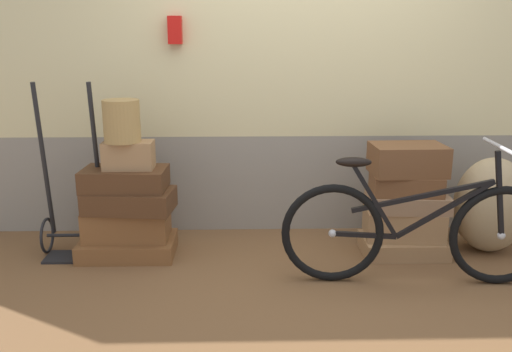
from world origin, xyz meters
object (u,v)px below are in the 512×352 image
(suitcase_7, at_px, (407,201))
(wicker_basket, at_px, (122,121))
(suitcase_6, at_px, (403,222))
(suitcase_8, at_px, (406,184))
(burlap_sack, at_px, (491,205))
(suitcase_3, at_px, (125,179))
(suitcase_5, at_px, (403,246))
(luggage_trolley, at_px, (74,215))
(suitcase_9, at_px, (408,159))
(suitcase_0, at_px, (128,246))
(suitcase_4, at_px, (129,155))
(suitcase_1, at_px, (127,223))
(bicycle, at_px, (416,231))
(suitcase_2, at_px, (130,200))

(suitcase_7, bearing_deg, wicker_basket, -176.31)
(suitcase_6, height_order, wicker_basket, wicker_basket)
(suitcase_8, bearing_deg, burlap_sack, 6.70)
(suitcase_3, height_order, suitcase_5, suitcase_3)
(luggage_trolley, bearing_deg, suitcase_9, -0.66)
(suitcase_8, height_order, wicker_basket, wicker_basket)
(suitcase_5, relative_size, suitcase_8, 1.23)
(suitcase_8, height_order, burlap_sack, burlap_sack)
(wicker_basket, relative_size, burlap_sack, 0.41)
(suitcase_0, bearing_deg, suitcase_4, 3.86)
(suitcase_7, relative_size, burlap_sack, 0.80)
(suitcase_3, distance_m, wicker_basket, 0.41)
(luggage_trolley, distance_m, burlap_sack, 2.99)
(suitcase_5, height_order, suitcase_6, suitcase_6)
(suitcase_3, distance_m, suitcase_4, 0.17)
(suitcase_0, relative_size, suitcase_5, 1.14)
(suitcase_0, distance_m, luggage_trolley, 0.44)
(suitcase_1, height_order, suitcase_5, suitcase_1)
(suitcase_6, xyz_separation_m, suitcase_9, (0.00, 0.01, 0.46))
(luggage_trolley, bearing_deg, burlap_sack, -0.35)
(suitcase_5, relative_size, suitcase_7, 1.06)
(suitcase_9, xyz_separation_m, bicycle, (-0.08, -0.50, -0.34))
(suitcase_5, xyz_separation_m, burlap_sack, (0.63, 0.05, 0.29))
(suitcase_8, height_order, suitcase_9, suitcase_9)
(suitcase_1, height_order, suitcase_4, suitcase_4)
(suitcase_5, relative_size, suitcase_6, 1.09)
(bicycle, bearing_deg, suitcase_4, 165.05)
(suitcase_2, bearing_deg, suitcase_9, 7.30)
(wicker_basket, bearing_deg, suitcase_0, 138.77)
(suitcase_1, bearing_deg, suitcase_9, 0.08)
(bicycle, bearing_deg, suitcase_1, 164.93)
(wicker_basket, distance_m, bicycle, 2.05)
(suitcase_3, distance_m, suitcase_6, 2.00)
(suitcase_0, distance_m, bicycle, 1.99)
(suitcase_3, distance_m, suitcase_8, 1.97)
(bicycle, bearing_deg, suitcase_9, 81.52)
(suitcase_0, bearing_deg, suitcase_2, -31.54)
(luggage_trolley, distance_m, bicycle, 2.34)
(suitcase_2, xyz_separation_m, luggage_trolley, (-0.41, 0.06, -0.12))
(suitcase_2, relative_size, suitcase_7, 1.09)
(suitcase_6, bearing_deg, suitcase_2, -173.67)
(suitcase_2, distance_m, suitcase_7, 1.96)
(suitcase_1, distance_m, bicycle, 1.98)
(suitcase_1, relative_size, suitcase_2, 0.97)
(luggage_trolley, bearing_deg, suitcase_3, -4.26)
(wicker_basket, bearing_deg, suitcase_6, 0.38)
(suitcase_1, bearing_deg, suitcase_4, -19.73)
(suitcase_0, xyz_separation_m, suitcase_7, (1.99, -0.01, 0.33))
(suitcase_9, bearing_deg, luggage_trolley, 177.52)
(wicker_basket, bearing_deg, suitcase_8, 0.07)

